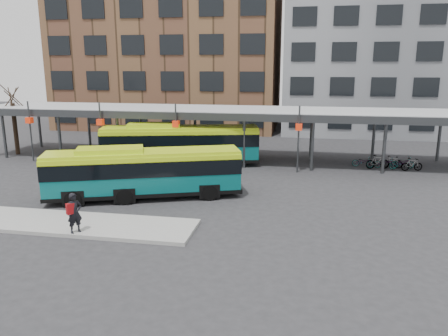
% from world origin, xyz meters
% --- Properties ---
extents(ground, '(120.00, 120.00, 0.00)m').
position_xyz_m(ground, '(0.00, 0.00, 0.00)').
color(ground, '#28282B').
rests_on(ground, ground).
extents(boarding_island, '(14.00, 3.00, 0.18)m').
position_xyz_m(boarding_island, '(-5.50, -3.00, 0.09)').
color(boarding_island, gray).
rests_on(boarding_island, ground).
extents(canopy, '(40.00, 6.53, 4.80)m').
position_xyz_m(canopy, '(-0.06, 12.87, 3.91)').
color(canopy, '#999B9E').
rests_on(canopy, ground).
extents(tree, '(1.64, 1.64, 5.60)m').
position_xyz_m(tree, '(-18.00, 12.00, 2.43)').
color(tree, black).
rests_on(tree, ground).
extents(building_brick, '(26.00, 14.00, 22.00)m').
position_xyz_m(building_brick, '(-10.00, 32.00, 11.00)').
color(building_brick, brown).
rests_on(building_brick, ground).
extents(building_grey, '(24.00, 14.00, 20.00)m').
position_xyz_m(building_grey, '(16.00, 32.00, 10.00)').
color(building_grey, slate).
rests_on(building_grey, ground).
extents(bus_front, '(11.20, 6.00, 3.05)m').
position_xyz_m(bus_front, '(-2.70, 1.89, 1.59)').
color(bus_front, '#075354').
rests_on(bus_front, ground).
extents(bus_rear, '(12.09, 5.24, 3.26)m').
position_xyz_m(bus_rear, '(-2.96, 10.47, 1.70)').
color(bus_rear, '#075354').
rests_on(bus_rear, ground).
extents(pedestrian, '(0.77, 0.80, 1.85)m').
position_xyz_m(pedestrian, '(-3.70, -4.21, 1.12)').
color(pedestrian, black).
rests_on(pedestrian, boarding_island).
extents(bike_rack, '(5.02, 1.39, 1.06)m').
position_xyz_m(bike_rack, '(12.64, 12.08, 0.46)').
color(bike_rack, slate).
rests_on(bike_rack, ground).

